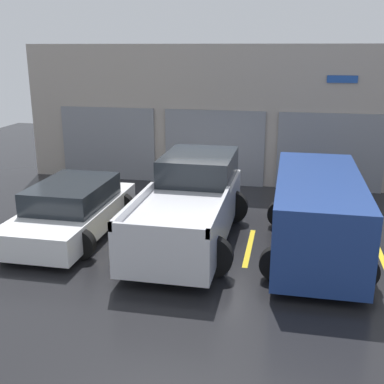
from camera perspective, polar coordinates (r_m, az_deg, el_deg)
ground_plane at (r=13.42m, az=1.43°, el=-2.47°), size 28.00×28.00×0.00m
shophouse_building at (r=16.07m, az=3.55°, el=8.85°), size 13.37×0.68×4.53m
pickup_truck at (r=11.39m, az=-0.22°, el=-1.43°), size 2.53×5.12×1.84m
sedan_white at (r=12.15m, az=-14.01°, el=-2.07°), size 2.29×4.33×1.28m
sedan_side at (r=10.90m, az=14.60°, el=-2.37°), size 2.27×4.85×1.77m
parking_stripe_far_left at (r=13.00m, az=-19.69°, el=-4.14°), size 0.12×2.20×0.01m
parking_stripe_left at (r=11.80m, az=-7.45°, el=-5.38°), size 0.12×2.20×0.01m
parking_stripe_centre at (r=11.24m, az=6.80°, el=-6.51°), size 0.12×2.20×0.01m
parking_stripe_right at (r=11.42m, az=21.59°, el=-7.26°), size 0.12×2.20×0.01m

